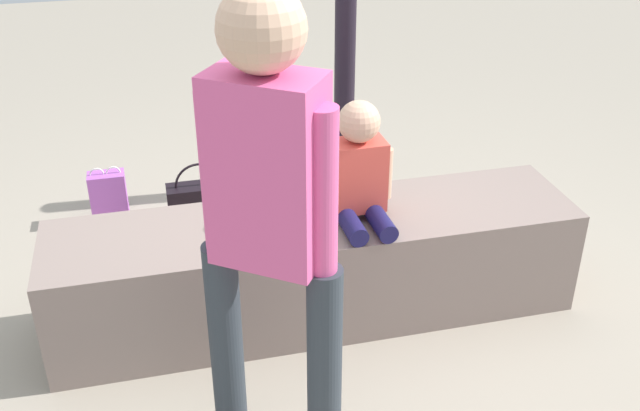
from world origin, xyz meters
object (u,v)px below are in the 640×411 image
child_seated (359,170)px  cake_box_white (318,238)px  cake_plate (299,214)px  handbag_black_leather (201,206)px  gift_bag (109,196)px  adult_standing (268,202)px  water_bottle_near_gift (250,167)px

child_seated → cake_box_white: bearing=94.5°
cake_plate → handbag_black_leather: cake_plate is taller
child_seated → cake_plate: bearing=167.5°
gift_bag → adult_standing: bearing=-71.9°
adult_standing → cake_box_white: 1.49m
water_bottle_near_gift → cake_box_white: 0.81m
handbag_black_leather → cake_box_white: bearing=-32.9°
cake_plate → cake_box_white: size_ratio=0.66×
child_seated → handbag_black_leather: (-0.56, 0.85, -0.54)m
adult_standing → gift_bag: size_ratio=5.11×
child_seated → cake_plate: 0.30m
water_bottle_near_gift → gift_bag: bearing=-162.3°
adult_standing → gift_bag: bearing=108.1°
adult_standing → water_bottle_near_gift: adult_standing is taller
cake_box_white → child_seated: bearing=-85.5°
child_seated → adult_standing: adult_standing is taller
cake_plate → child_seated: bearing=-12.5°
child_seated → handbag_black_leather: 1.15m
child_seated → cake_plate: size_ratio=2.16×
child_seated → gift_bag: size_ratio=1.62×
adult_standing → gift_bag: 1.93m
cake_box_white → handbag_black_leather: size_ratio=0.93×
gift_bag → cake_box_white: bearing=-29.1°
water_bottle_near_gift → cake_box_white: size_ratio=0.61×
adult_standing → cake_plate: 0.84m
cake_plate → water_bottle_near_gift: 1.30m
gift_bag → cake_box_white: (0.97, -0.54, -0.07)m
water_bottle_near_gift → handbag_black_leather: size_ratio=0.56×
child_seated → gift_bag: bearing=133.8°
child_seated → gift_bag: child_seated is taller
cake_plate → handbag_black_leather: bearing=112.6°
child_seated → cake_box_white: 0.79m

